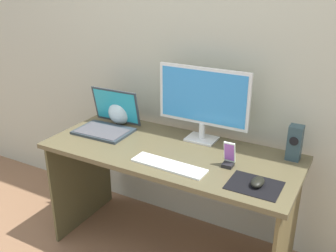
{
  "coord_description": "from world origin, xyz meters",
  "views": [
    {
      "loc": [
        0.94,
        -1.72,
        1.66
      ],
      "look_at": [
        -0.0,
        -0.02,
        0.87
      ],
      "focal_mm": 40.55,
      "sensor_mm": 36.0,
      "label": 1
    }
  ],
  "objects": [
    {
      "name": "ground_plane",
      "position": [
        0.0,
        0.0,
        0.0
      ],
      "size": [
        8.0,
        8.0,
        0.0
      ],
      "primitive_type": "plane",
      "color": "#845F43"
    },
    {
      "name": "wall_back",
      "position": [
        0.0,
        0.4,
        1.25
      ],
      "size": [
        6.0,
        0.04,
        2.5
      ],
      "primitive_type": "cube",
      "color": "#B0B49E",
      "rests_on": "ground_plane"
    },
    {
      "name": "desk",
      "position": [
        0.0,
        0.0,
        0.57
      ],
      "size": [
        1.46,
        0.63,
        0.71
      ],
      "color": "brown",
      "rests_on": "ground_plane"
    },
    {
      "name": "monitor",
      "position": [
        0.1,
        0.21,
        0.97
      ],
      "size": [
        0.56,
        0.14,
        0.45
      ],
      "color": "silver",
      "rests_on": "desk"
    },
    {
      "name": "speaker_right",
      "position": [
        0.64,
        0.22,
        0.81
      ],
      "size": [
        0.07,
        0.07,
        0.19
      ],
      "color": "#2C4249",
      "rests_on": "desk"
    },
    {
      "name": "laptop",
      "position": [
        -0.49,
        0.06,
        0.76
      ],
      "size": [
        0.35,
        0.3,
        0.25
      ],
      "color": "#2B363D",
      "rests_on": "desk"
    },
    {
      "name": "fishbowl",
      "position": [
        -0.49,
        0.21,
        0.79
      ],
      "size": [
        0.17,
        0.17,
        0.17
      ],
      "primitive_type": "sphere",
      "color": "silver",
      "rests_on": "desk"
    },
    {
      "name": "keyboard_external",
      "position": [
        0.09,
        -0.18,
        0.72
      ],
      "size": [
        0.42,
        0.13,
        0.01
      ],
      "primitive_type": "cube",
      "rotation": [
        0.0,
        0.0,
        -0.04
      ],
      "color": "white",
      "rests_on": "desk"
    },
    {
      "name": "mousepad",
      "position": [
        0.54,
        -0.15,
        0.72
      ],
      "size": [
        0.25,
        0.2,
        0.0
      ],
      "primitive_type": "cube",
      "color": "black",
      "rests_on": "desk"
    },
    {
      "name": "mouse",
      "position": [
        0.55,
        -0.14,
        0.73
      ],
      "size": [
        0.06,
        0.1,
        0.04
      ],
      "primitive_type": "ellipsoid",
      "rotation": [
        0.0,
        0.0,
        -0.0
      ],
      "color": "black",
      "rests_on": "mousepad"
    },
    {
      "name": "phone_in_dock",
      "position": [
        0.36,
        -0.02,
        0.76
      ],
      "size": [
        0.06,
        0.06,
        0.14
      ],
      "color": "black",
      "rests_on": "desk"
    }
  ]
}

